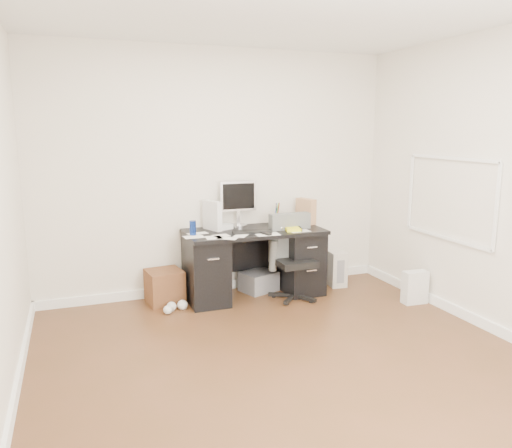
{
  "coord_description": "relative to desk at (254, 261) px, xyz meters",
  "views": [
    {
      "loc": [
        -1.53,
        -3.34,
        1.84
      ],
      "look_at": [
        0.15,
        1.2,
        0.91
      ],
      "focal_mm": 35.0,
      "sensor_mm": 36.0,
      "label": 1
    }
  ],
  "objects": [
    {
      "name": "pen_cup",
      "position": [
        0.34,
        0.16,
        0.48
      ],
      "size": [
        0.12,
        0.12,
        0.25
      ],
      "primitive_type": null,
      "rotation": [
        0.0,
        0.0,
        0.13
      ],
      "color": "brown",
      "rests_on": "desk"
    },
    {
      "name": "shopping_bag",
      "position": [
        1.52,
        -0.82,
        -0.22
      ],
      "size": [
        0.27,
        0.2,
        0.35
      ],
      "primitive_type": "cube",
      "rotation": [
        0.0,
        0.0,
        -0.05
      ],
      "color": "silver",
      "rests_on": "ground"
    },
    {
      "name": "wicker_basket",
      "position": [
        -0.97,
        0.12,
        -0.22
      ],
      "size": [
        0.4,
        0.4,
        0.36
      ],
      "primitive_type": "cube",
      "rotation": [
        0.0,
        0.0,
        0.13
      ],
      "color": "#452714",
      "rests_on": "ground"
    },
    {
      "name": "paper_remote",
      "position": [
        0.05,
        -0.26,
        0.36
      ],
      "size": [
        0.26,
        0.21,
        0.02
      ],
      "primitive_type": null,
      "rotation": [
        0.0,
        0.0,
        -0.06
      ],
      "color": "silver",
      "rests_on": "desk"
    },
    {
      "name": "lcd_monitor",
      "position": [
        -0.1,
        0.25,
        0.61
      ],
      "size": [
        0.42,
        0.25,
        0.52
      ],
      "primitive_type": null,
      "rotation": [
        0.0,
        0.0,
        -0.03
      ],
      "color": "silver",
      "rests_on": "desk"
    },
    {
      "name": "room_shell",
      "position": [
        -0.27,
        -1.62,
        1.26
      ],
      "size": [
        4.02,
        4.02,
        2.71
      ],
      "color": "white",
      "rests_on": "ground"
    },
    {
      "name": "white_binder",
      "position": [
        -0.43,
        0.16,
        0.51
      ],
      "size": [
        0.22,
        0.3,
        0.32
      ],
      "primitive_type": "cube",
      "rotation": [
        0.0,
        0.0,
        0.36
      ],
      "color": "silver",
      "rests_on": "desk"
    },
    {
      "name": "ground",
      "position": [
        -0.3,
        -1.65,
        -0.4
      ],
      "size": [
        4.0,
        4.0,
        0.0
      ],
      "primitive_type": "plane",
      "color": "#4B3018",
      "rests_on": "ground"
    },
    {
      "name": "desk_printer",
      "position": [
        0.11,
        0.14,
        -0.29
      ],
      "size": [
        0.46,
        0.42,
        0.22
      ],
      "primitive_type": "cube",
      "rotation": [
        0.0,
        0.0,
        0.34
      ],
      "color": "slate",
      "rests_on": "ground"
    },
    {
      "name": "magazine_file",
      "position": [
        0.69,
        0.14,
        0.49
      ],
      "size": [
        0.2,
        0.27,
        0.29
      ],
      "primitive_type": "cube",
      "rotation": [
        0.0,
        0.0,
        0.35
      ],
      "color": "#AD7953",
      "rests_on": "desk"
    },
    {
      "name": "pc_tower",
      "position": [
        1.05,
        0.09,
        -0.19
      ],
      "size": [
        0.23,
        0.43,
        0.41
      ],
      "primitive_type": "cube",
      "rotation": [
        0.0,
        0.0,
        -0.12
      ],
      "color": "#A9A498",
      "rests_on": "ground"
    },
    {
      "name": "computer_mouse",
      "position": [
        0.27,
        -0.12,
        0.38
      ],
      "size": [
        0.06,
        0.06,
        0.05
      ],
      "primitive_type": "sphere",
      "rotation": [
        0.0,
        0.0,
        -0.23
      ],
      "color": "silver",
      "rests_on": "desk"
    },
    {
      "name": "keyboard",
      "position": [
        -0.08,
        -0.14,
        0.36
      ],
      "size": [
        0.43,
        0.2,
        0.02
      ],
      "primitive_type": "cube",
      "rotation": [
        0.0,
        0.0,
        -0.15
      ],
      "color": "black",
      "rests_on": "desk"
    },
    {
      "name": "loose_papers",
      "position": [
        -0.2,
        -0.05,
        0.35
      ],
      "size": [
        1.1,
        0.6,
        0.0
      ],
      "primitive_type": null,
      "color": "silver",
      "rests_on": "desk"
    },
    {
      "name": "office_chair",
      "position": [
        0.38,
        -0.23,
        0.06
      ],
      "size": [
        0.52,
        0.52,
        0.92
      ],
      "primitive_type": null,
      "rotation": [
        0.0,
        0.0,
        -0.0
      ],
      "color": "#4D4F4D",
      "rests_on": "ground"
    },
    {
      "name": "yellow_book",
      "position": [
        0.38,
        -0.16,
        0.37
      ],
      "size": [
        0.2,
        0.23,
        0.04
      ],
      "primitive_type": "cube",
      "rotation": [
        0.0,
        0.0,
        -0.2
      ],
      "color": "#F8F61B",
      "rests_on": "desk"
    },
    {
      "name": "travel_mug",
      "position": [
        -0.69,
        -0.04,
        0.43
      ],
      "size": [
        0.08,
        0.08,
        0.15
      ],
      "primitive_type": "cylinder",
      "rotation": [
        0.0,
        0.0,
        0.15
      ],
      "color": "navy",
      "rests_on": "desk"
    },
    {
      "name": "desk",
      "position": [
        0.0,
        0.0,
        0.0
      ],
      "size": [
        1.5,
        0.7,
        0.75
      ],
      "color": "black",
      "rests_on": "ground"
    }
  ]
}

